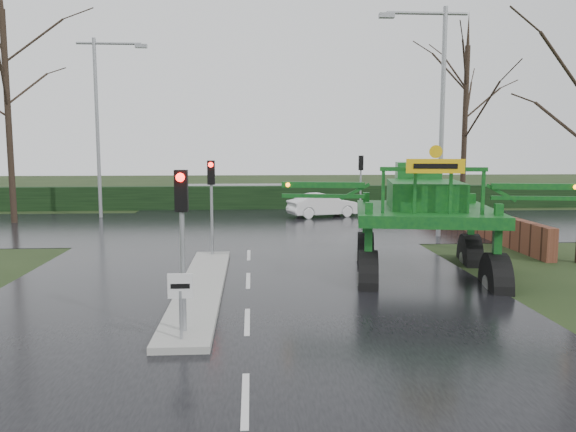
{
  "coord_description": "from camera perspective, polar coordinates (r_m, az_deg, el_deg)",
  "views": [
    {
      "loc": [
        0.13,
        -12.46,
        3.97
      ],
      "look_at": [
        1.17,
        3.67,
        2.0
      ],
      "focal_mm": 35.0,
      "sensor_mm": 36.0,
      "label": 1
    }
  ],
  "objects": [
    {
      "name": "brick_wall",
      "position": [
        30.48,
        16.21,
        0.32
      ],
      "size": [
        0.4,
        20.0,
        1.2
      ],
      "primitive_type": "cube",
      "color": "#592D1E",
      "rests_on": "ground"
    },
    {
      "name": "crop_sprayer",
      "position": [
        16.55,
        8.22,
        1.39
      ],
      "size": [
        8.92,
        6.28,
        5.05
      ],
      "rotation": [
        0.0,
        0.0,
        -0.18
      ],
      "color": "black",
      "rests_on": "ground"
    },
    {
      "name": "hedge_row",
      "position": [
        36.6,
        -3.9,
        1.88
      ],
      "size": [
        44.0,
        0.9,
        1.5
      ],
      "primitive_type": "cube",
      "color": "black",
      "rests_on": "ground"
    },
    {
      "name": "traffic_signal_far",
      "position": [
        33.12,
        7.41,
        4.5
      ],
      "size": [
        0.26,
        0.33,
        3.52
      ],
      "rotation": [
        0.0,
        0.0,
        3.14
      ],
      "color": "gray",
      "rests_on": "ground"
    },
    {
      "name": "road_cross",
      "position": [
        28.74,
        -3.93,
        -1.0
      ],
      "size": [
        80.0,
        12.0,
        0.02
      ],
      "primitive_type": "cube",
      "color": "black",
      "rests_on": "ground"
    },
    {
      "name": "road_main",
      "position": [
        22.81,
        -3.98,
        -3.08
      ],
      "size": [
        14.0,
        80.0,
        0.02
      ],
      "primitive_type": "cube",
      "color": "black",
      "rests_on": "ground"
    },
    {
      "name": "ground",
      "position": [
        13.08,
        -4.17,
        -10.74
      ],
      "size": [
        140.0,
        140.0,
        0.0
      ],
      "primitive_type": "plane",
      "color": "black",
      "rests_on": "ground"
    },
    {
      "name": "tree_left_far",
      "position": [
        33.13,
        -26.7,
        11.72
      ],
      "size": [
        7.7,
        7.7,
        13.26
      ],
      "color": "black",
      "rests_on": "ground"
    },
    {
      "name": "street_light_left_far",
      "position": [
        33.57,
        -18.35,
        10.04
      ],
      "size": [
        3.85,
        0.3,
        10.0
      ],
      "color": "gray",
      "rests_on": "ground"
    },
    {
      "name": "traffic_signal_near",
      "position": [
        11.62,
        -10.74,
        0.01
      ],
      "size": [
        0.26,
        0.33,
        3.52
      ],
      "color": "gray",
      "rests_on": "ground"
    },
    {
      "name": "tree_right_far",
      "position": [
        35.94,
        17.59,
        10.65
      ],
      "size": [
        7.0,
        7.0,
        12.05
      ],
      "color": "black",
      "rests_on": "ground"
    },
    {
      "name": "white_sedan",
      "position": [
        32.44,
        3.62,
        -0.1
      ],
      "size": [
        4.36,
        2.64,
        1.36
      ],
      "primitive_type": "imported",
      "rotation": [
        0.0,
        0.0,
        1.88
      ],
      "color": "white",
      "rests_on": "ground"
    },
    {
      "name": "street_light_right",
      "position": [
        25.84,
        14.78,
        11.2
      ],
      "size": [
        3.85,
        0.3,
        10.0
      ],
      "color": "gray",
      "rests_on": "ground"
    },
    {
      "name": "median_island",
      "position": [
        16.01,
        -8.79,
        -7.18
      ],
      "size": [
        1.2,
        10.0,
        0.16
      ],
      "primitive_type": "cube",
      "color": "gray",
      "rests_on": "ground"
    },
    {
      "name": "keep_left_sign",
      "position": [
        11.43,
        -10.86,
        -7.93
      ],
      "size": [
        0.5,
        0.07,
        1.35
      ],
      "color": "gray",
      "rests_on": "ground"
    },
    {
      "name": "traffic_signal_mid",
      "position": [
        20.05,
        -7.8,
        2.94
      ],
      "size": [
        0.26,
        0.33,
        3.52
      ],
      "color": "gray",
      "rests_on": "ground"
    }
  ]
}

